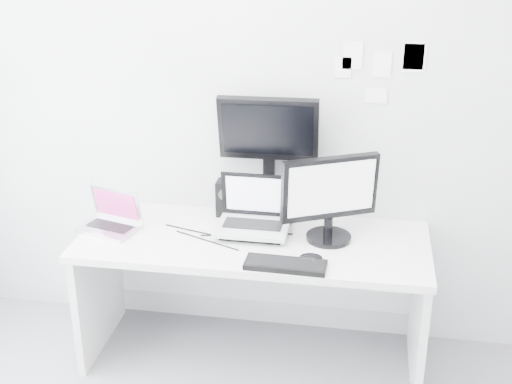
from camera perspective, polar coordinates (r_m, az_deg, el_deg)
back_wall at (r=3.66m, az=0.64°, el=7.30°), size 3.60×0.00×3.60m
desk at (r=3.74m, az=-0.26°, el=-8.86°), size 1.80×0.70×0.73m
macbook at (r=3.69m, az=-12.19°, el=-1.55°), size 0.35×0.30×0.22m
speaker at (r=3.80m, az=-2.48°, el=-0.49°), size 0.13×0.13×0.20m
dell_laptop at (r=3.54m, az=-0.30°, el=-1.29°), size 0.38×0.29×0.31m
rear_monitor at (r=3.67m, az=1.05°, el=2.97°), size 0.53×0.20×0.71m
samsung_monitor at (r=3.48m, az=6.15°, el=-0.49°), size 0.56×0.43×0.46m
keyboard at (r=3.29m, az=2.45°, el=-6.02°), size 0.39×0.15×0.03m
mouse at (r=3.35m, az=4.55°, el=-5.41°), size 0.12×0.08×0.04m
wall_note_0 at (r=3.56m, az=7.96°, el=11.08°), size 0.10×0.00×0.14m
wall_note_1 at (r=3.56m, az=10.37°, el=10.30°), size 0.09×0.00×0.13m
wall_note_2 at (r=3.56m, az=12.88°, el=10.91°), size 0.10×0.00×0.14m
wall_note_3 at (r=3.60m, az=9.87°, el=7.84°), size 0.11×0.00×0.08m
wall_note_4 at (r=3.57m, az=7.19°, el=10.15°), size 0.08×0.00×0.11m
wall_note_5 at (r=3.56m, az=12.89°, el=10.71°), size 0.12×0.00×0.14m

